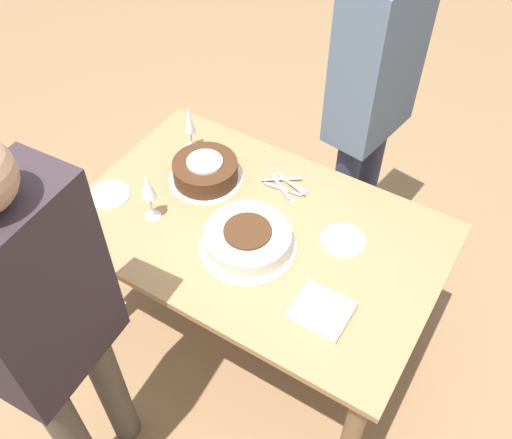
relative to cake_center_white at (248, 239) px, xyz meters
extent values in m
plane|color=#8E6B47|center=(0.02, -0.10, -0.82)|extent=(12.00, 12.00, 0.00)
cube|color=#9E754C|center=(0.02, -0.10, -0.06)|extent=(1.43, 0.91, 0.03)
cylinder|color=brown|center=(-0.61, -0.48, -0.45)|extent=(0.07, 0.07, 0.75)
cylinder|color=brown|center=(0.66, -0.48, -0.45)|extent=(0.07, 0.07, 0.75)
cylinder|color=brown|center=(-0.61, 0.28, -0.45)|extent=(0.07, 0.07, 0.75)
cylinder|color=brown|center=(0.66, 0.28, -0.45)|extent=(0.07, 0.07, 0.75)
cylinder|color=white|center=(0.00, 0.00, -0.04)|extent=(0.37, 0.37, 0.01)
cylinder|color=silver|center=(0.00, 0.00, 0.00)|extent=(0.33, 0.33, 0.08)
cylinder|color=#422614|center=(0.00, 0.00, 0.05)|extent=(0.18, 0.18, 0.01)
cylinder|color=white|center=(0.35, -0.22, -0.04)|extent=(0.31, 0.31, 0.01)
cylinder|color=#422614|center=(0.35, -0.22, 0.00)|extent=(0.27, 0.27, 0.08)
cylinder|color=silver|center=(0.35, -0.22, 0.05)|extent=(0.15, 0.15, 0.01)
cylinder|color=silver|center=(0.51, -0.35, -0.04)|extent=(0.07, 0.07, 0.00)
cylinder|color=silver|center=(0.51, -0.35, 0.00)|extent=(0.01, 0.01, 0.09)
cone|color=silver|center=(0.51, -0.35, 0.11)|extent=(0.04, 0.04, 0.13)
cylinder|color=silver|center=(0.40, 0.06, -0.04)|extent=(0.06, 0.06, 0.00)
cylinder|color=silver|center=(0.40, 0.06, 0.02)|extent=(0.01, 0.01, 0.11)
cone|color=silver|center=(0.40, 0.06, 0.13)|extent=(0.06, 0.06, 0.11)
cylinder|color=white|center=(-0.29, -0.22, -0.04)|extent=(0.17, 0.17, 0.01)
cylinder|color=white|center=(0.63, 0.06, -0.04)|extent=(0.17, 0.17, 0.01)
cube|color=silver|center=(0.04, -0.34, -0.04)|extent=(0.15, 0.10, 0.00)
cube|color=silver|center=(0.03, -0.38, -0.04)|extent=(0.17, 0.02, 0.00)
cube|color=silver|center=(0.04, -0.33, -0.04)|extent=(0.17, 0.03, 0.00)
cube|color=silver|center=(0.06, -0.34, -0.03)|extent=(0.15, 0.10, 0.00)
cube|color=silver|center=(0.07, -0.38, -0.03)|extent=(0.15, 0.11, 0.00)
cube|color=silver|center=(0.02, -0.37, -0.03)|extent=(0.17, 0.06, 0.00)
cube|color=silver|center=(-0.37, 0.11, -0.03)|extent=(0.19, 0.17, 0.03)
cylinder|color=#2D334C|center=(-0.13, -0.92, -0.40)|extent=(0.11, 0.11, 0.84)
cylinder|color=#2D334C|center=(-0.09, -0.70, -0.40)|extent=(0.11, 0.11, 0.84)
cube|color=slate|center=(-0.11, -0.81, 0.37)|extent=(0.28, 0.43, 0.70)
cylinder|color=#4C4238|center=(0.23, 0.82, -0.41)|extent=(0.11, 0.11, 0.82)
cylinder|color=#4C4238|center=(0.25, 0.60, -0.41)|extent=(0.11, 0.11, 0.82)
cube|color=#2D2328|center=(0.24, 0.71, 0.34)|extent=(0.24, 0.41, 0.68)
camera|label=1|loc=(-0.74, 1.15, 1.62)|focal=40.00mm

